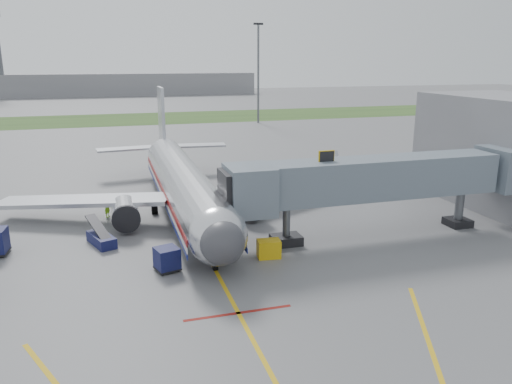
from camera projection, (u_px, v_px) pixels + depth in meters
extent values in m
plane|color=#565659|center=(222.00, 282.00, 30.67)|extent=(400.00, 400.00, 0.00)
cube|color=#2D4C1E|center=(135.00, 119.00, 113.99)|extent=(300.00, 25.00, 0.01)
cube|color=gold|center=(230.00, 297.00, 28.81)|extent=(0.25, 50.00, 0.01)
cube|color=maroon|center=(238.00, 313.00, 26.96)|extent=(6.00, 0.25, 0.01)
cylinder|color=silver|center=(184.00, 183.00, 43.86)|extent=(3.80, 28.00, 3.80)
sphere|color=silver|center=(218.00, 236.00, 30.89)|extent=(3.80, 3.80, 3.80)
sphere|color=#38383D|center=(222.00, 243.00, 29.69)|extent=(2.74, 2.74, 2.74)
cube|color=black|center=(219.00, 229.00, 30.38)|extent=(2.20, 1.20, 0.55)
cone|color=silver|center=(163.00, 151.00, 59.13)|extent=(3.80, 5.00, 3.80)
cube|color=#B7BAC1|center=(162.00, 118.00, 57.63)|extent=(0.35, 4.20, 7.00)
cube|color=#B7BAC1|center=(83.00, 201.00, 41.75)|extent=(15.10, 8.59, 1.13)
cube|color=#B7BAC1|center=(275.00, 186.00, 46.43)|extent=(15.10, 8.59, 1.13)
cylinder|color=silver|center=(125.00, 213.00, 40.00)|extent=(2.10, 3.60, 2.10)
cylinder|color=silver|center=(250.00, 202.00, 42.86)|extent=(2.10, 3.60, 2.10)
cube|color=maroon|center=(205.00, 186.00, 44.48)|extent=(0.05, 28.00, 0.45)
cube|color=navy|center=(206.00, 195.00, 44.71)|extent=(0.05, 28.00, 0.35)
cylinder|color=black|center=(215.00, 265.00, 32.44)|extent=(0.28, 0.70, 0.70)
cylinder|color=black|center=(155.00, 209.00, 44.18)|extent=(0.50, 1.00, 1.00)
cylinder|color=black|center=(212.00, 204.00, 45.62)|extent=(0.50, 1.00, 1.00)
cube|color=slate|center=(374.00, 178.00, 37.69)|extent=(20.00, 3.00, 3.00)
cube|color=slate|center=(250.00, 190.00, 35.04)|extent=(3.20, 3.60, 3.40)
cube|color=black|center=(233.00, 191.00, 34.71)|extent=(1.60, 3.00, 2.80)
cube|color=#C89E0B|center=(326.00, 157.00, 36.12)|extent=(1.20, 0.15, 1.00)
cylinder|color=#595B60|center=(286.00, 224.00, 36.55)|extent=(0.56, 0.56, 3.10)
cube|color=black|center=(286.00, 240.00, 36.86)|extent=(2.20, 1.60, 0.70)
cylinder|color=#595B60|center=(459.00, 208.00, 40.68)|extent=(0.70, 0.70, 3.10)
cube|color=black|center=(458.00, 222.00, 41.00)|extent=(1.80, 1.80, 0.60)
cube|color=slate|center=(504.00, 168.00, 40.99)|extent=(3.00, 4.00, 3.40)
cube|color=slate|center=(509.00, 150.00, 46.90)|extent=(10.00, 16.00, 10.00)
cylinder|color=#595B60|center=(258.00, 75.00, 104.41)|extent=(0.44, 0.44, 20.00)
cube|color=black|center=(258.00, 24.00, 101.77)|extent=(2.00, 0.40, 0.40)
cube|color=slate|center=(93.00, 85.00, 184.27)|extent=(120.00, 14.00, 8.00)
cylinder|color=black|center=(3.00, 256.00, 34.43)|extent=(0.26, 0.32, 0.30)
cylinder|color=black|center=(8.00, 249.00, 35.66)|extent=(0.26, 0.32, 0.30)
cube|color=#0C1637|center=(167.00, 258.00, 32.16)|extent=(1.74, 1.74, 1.40)
cube|color=black|center=(167.00, 268.00, 32.34)|extent=(1.79, 1.79, 0.11)
cylinder|color=black|center=(163.00, 274.00, 31.62)|extent=(0.26, 0.30, 0.25)
cylinder|color=black|center=(179.00, 270.00, 32.19)|extent=(0.26, 0.30, 0.25)
cylinder|color=black|center=(156.00, 268.00, 32.51)|extent=(0.26, 0.30, 0.25)
cylinder|color=black|center=(172.00, 264.00, 33.07)|extent=(0.26, 0.30, 0.25)
cube|color=#0C1637|center=(101.00, 240.00, 36.80)|extent=(2.24, 3.34, 0.78)
cube|color=black|center=(98.00, 228.00, 36.91)|extent=(1.97, 3.53, 1.22)
cylinder|color=black|center=(102.00, 247.00, 35.72)|extent=(0.35, 0.52, 0.48)
cylinder|color=black|center=(113.00, 245.00, 36.22)|extent=(0.35, 0.52, 0.48)
cylinder|color=black|center=(91.00, 239.00, 37.44)|extent=(0.35, 0.52, 0.48)
cylinder|color=black|center=(102.00, 236.00, 37.95)|extent=(0.35, 0.52, 0.48)
cube|color=#C89E0B|center=(269.00, 249.00, 34.38)|extent=(1.67, 1.21, 1.26)
cylinder|color=black|center=(261.00, 256.00, 34.42)|extent=(0.24, 0.33, 0.31)
cylinder|color=black|center=(276.00, 255.00, 34.60)|extent=(0.24, 0.33, 0.31)
imported|color=#8AE01A|center=(107.00, 207.00, 43.13)|extent=(0.70, 0.80, 1.85)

